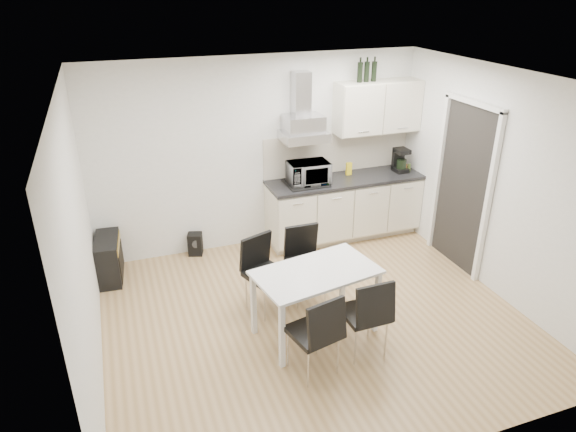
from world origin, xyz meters
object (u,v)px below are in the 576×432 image
Objects in this scene: dining_table at (316,279)px; chair_far_left at (267,276)px; guitar_amp at (109,258)px; floor_speaker at (195,244)px; chair_far_right at (307,266)px; kitchenette at (346,183)px; chair_near_left at (313,333)px; chair_near_right at (364,314)px.

dining_table is 0.70m from chair_far_left.
guitar_amp is 2.19× the size of floor_speaker.
chair_far_left is 0.50m from chair_far_right.
kitchenette reaches higher than chair_far_right.
floor_speaker is at bearing -91.85° from chair_far_left.
chair_far_right is (0.15, 0.62, -0.21)m from dining_table.
dining_table is 0.64m from chair_near_left.
chair_far_left is (-0.35, 0.56, -0.21)m from dining_table.
chair_near_right reaches higher than dining_table.
chair_near_right is (0.33, -0.44, -0.21)m from dining_table.
chair_far_right reaches higher than dining_table.
chair_far_left is at bearing 123.04° from chair_near_right.
chair_far_right is 1.29× the size of guitar_amp.
chair_near_left is at bearing 71.62° from chair_far_right.
floor_speaker is at bearing 114.16° from chair_near_right.
chair_near_left is 1.29× the size of guitar_amp.
kitchenette is 2.86× the size of chair_near_left.
dining_table is at bearing -122.96° from kitchenette.
chair_near_right is 1.29× the size of guitar_amp.
guitar_amp is at bearing 112.78° from chair_near_left.
floor_speaker is (1.12, 0.25, -0.12)m from guitar_amp.
floor_speaker is (-0.53, 1.57, -0.28)m from chair_far_left.
chair_far_right is 1.24m from chair_near_left.
dining_table is at bearing 101.24° from chair_far_left.
dining_table is 0.59m from chair_near_right.
dining_table is (-1.27, -1.97, -0.18)m from kitchenette.
chair_near_left reaches higher than guitar_amp.
chair_near_right is at bearing -111.34° from kitchenette.
chair_near_left is 2.83× the size of floor_speaker.
chair_far_left is 1.22m from chair_near_right.
chair_near_left is at bearing -121.22° from kitchenette.
dining_table is at bearing 125.82° from chair_near_right.
chair_near_left is (-0.40, -1.17, 0.00)m from chair_far_right.
chair_near_left is (-0.25, -0.55, -0.21)m from dining_table.
chair_far_left is 1.00× the size of chair_far_right.
chair_far_left is at bearing -139.24° from kitchenette.
chair_near_left reaches higher than dining_table.
chair_far_left reaches higher than dining_table.
chair_near_right reaches higher than floor_speaker.
guitar_amp reaches higher than floor_speaker.
floor_speaker is (-0.64, 2.68, -0.28)m from chair_near_left.
floor_speaker is at bearing -55.09° from chair_far_right.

